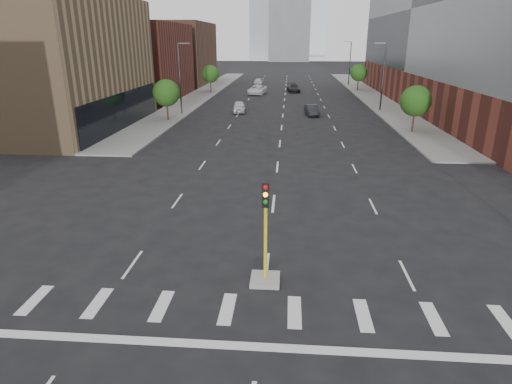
# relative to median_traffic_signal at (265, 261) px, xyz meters

# --- Properties ---
(sidewalk_left_far) EXTENTS (5.00, 92.00, 0.15)m
(sidewalk_left_far) POSITION_rel_median_traffic_signal_xyz_m (-15.00, 65.03, -0.90)
(sidewalk_left_far) COLOR gray
(sidewalk_left_far) RESTS_ON ground
(sidewalk_right_far) EXTENTS (5.00, 92.00, 0.15)m
(sidewalk_right_far) POSITION_rel_median_traffic_signal_xyz_m (15.00, 65.03, -0.90)
(sidewalk_right_far) COLOR gray
(sidewalk_right_far) RESTS_ON ground
(building_left_mid) EXTENTS (20.00, 24.00, 14.00)m
(building_left_mid) POSITION_rel_median_traffic_signal_xyz_m (-27.50, 31.03, 6.03)
(building_left_mid) COLOR #8F7150
(building_left_mid) RESTS_ON ground
(building_left_far_a) EXTENTS (20.00, 22.00, 12.00)m
(building_left_far_a) POSITION_rel_median_traffic_signal_xyz_m (-27.50, 57.03, 5.03)
(building_left_far_a) COLOR brown
(building_left_far_a) RESTS_ON ground
(building_left_far_b) EXTENTS (20.00, 24.00, 13.00)m
(building_left_far_b) POSITION_rel_median_traffic_signal_xyz_m (-27.50, 83.03, 5.53)
(building_left_far_b) COLOR brown
(building_left_far_b) RESTS_ON ground
(building_right_main) EXTENTS (24.00, 70.00, 22.00)m
(building_right_main) POSITION_rel_median_traffic_signal_xyz_m (29.50, 51.03, 10.03)
(building_right_main) COLOR brown
(building_right_main) RESTS_ON ground
(tower_mid) EXTENTS (18.00, 18.00, 44.00)m
(tower_mid) POSITION_rel_median_traffic_signal_xyz_m (0.00, 191.03, 21.03)
(tower_mid) COLOR slate
(tower_mid) RESTS_ON ground
(median_traffic_signal) EXTENTS (1.20, 1.20, 4.40)m
(median_traffic_signal) POSITION_rel_median_traffic_signal_xyz_m (0.00, 0.00, 0.00)
(median_traffic_signal) COLOR #999993
(median_traffic_signal) RESTS_ON ground
(streetlight_right_a) EXTENTS (1.60, 0.22, 9.07)m
(streetlight_right_a) POSITION_rel_median_traffic_signal_xyz_m (13.41, 46.03, 4.04)
(streetlight_right_a) COLOR #2D2D30
(streetlight_right_a) RESTS_ON ground
(streetlight_right_b) EXTENTS (1.60, 0.22, 9.07)m
(streetlight_right_b) POSITION_rel_median_traffic_signal_xyz_m (13.41, 81.03, 4.04)
(streetlight_right_b) COLOR #2D2D30
(streetlight_right_b) RESTS_ON ground
(streetlight_left) EXTENTS (1.60, 0.22, 9.07)m
(streetlight_left) POSITION_rel_median_traffic_signal_xyz_m (-13.41, 41.03, 4.04)
(streetlight_left) COLOR #2D2D30
(streetlight_left) RESTS_ON ground
(tree_left_near) EXTENTS (3.20, 3.20, 4.85)m
(tree_left_near) POSITION_rel_median_traffic_signal_xyz_m (-14.00, 36.03, 2.42)
(tree_left_near) COLOR #382619
(tree_left_near) RESTS_ON ground
(tree_left_far) EXTENTS (3.20, 3.20, 4.85)m
(tree_left_far) POSITION_rel_median_traffic_signal_xyz_m (-14.00, 66.03, 2.42)
(tree_left_far) COLOR #382619
(tree_left_far) RESTS_ON ground
(tree_right_near) EXTENTS (3.20, 3.20, 4.85)m
(tree_right_near) POSITION_rel_median_traffic_signal_xyz_m (14.00, 31.03, 2.42)
(tree_right_near) COLOR #382619
(tree_right_near) RESTS_ON ground
(tree_right_far) EXTENTS (3.20, 3.20, 4.85)m
(tree_right_far) POSITION_rel_median_traffic_signal_xyz_m (14.00, 71.03, 2.42)
(tree_right_far) COLOR #382619
(tree_right_far) RESTS_ON ground
(car_near_left) EXTENTS (2.08, 4.48, 1.49)m
(car_near_left) POSITION_rel_median_traffic_signal_xyz_m (-6.03, 43.36, -0.23)
(car_near_left) COLOR silver
(car_near_left) RESTS_ON ground
(car_mid_right) EXTENTS (1.91, 4.28, 1.37)m
(car_mid_right) POSITION_rel_median_traffic_signal_xyz_m (3.79, 41.59, -0.29)
(car_mid_right) COLOR black
(car_mid_right) RESTS_ON ground
(car_far_left) EXTENTS (3.54, 6.24, 1.64)m
(car_far_left) POSITION_rel_median_traffic_signal_xyz_m (-5.08, 63.94, -0.15)
(car_far_left) COLOR silver
(car_far_left) RESTS_ON ground
(car_deep_right) EXTENTS (2.78, 5.32, 1.47)m
(car_deep_right) POSITION_rel_median_traffic_signal_xyz_m (1.50, 67.81, -0.24)
(car_deep_right) COLOR black
(car_deep_right) RESTS_ON ground
(car_distant) EXTENTS (1.87, 4.38, 1.47)m
(car_distant) POSITION_rel_median_traffic_signal_xyz_m (-6.06, 80.28, -0.24)
(car_distant) COLOR silver
(car_distant) RESTS_ON ground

